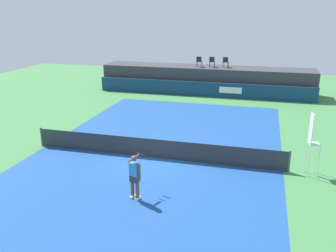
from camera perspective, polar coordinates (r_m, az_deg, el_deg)
name	(u,v)px	position (r m, az deg, el deg)	size (l,w,h in m)	color
ground_plane	(170,137)	(20.23, 0.36, -1.82)	(48.00, 48.00, 0.00)	#3D7A42
court_inner	(155,157)	(17.54, -2.14, -5.02)	(12.00, 22.00, 0.00)	#1C478C
sponsor_wall	(203,89)	(29.97, 5.50, 5.84)	(18.00, 0.22, 1.20)	navy
spectator_platform	(206,79)	(31.62, 6.07, 7.38)	(18.00, 2.80, 2.20)	#38383D
spectator_chair_far_left	(199,61)	(31.12, 4.98, 10.22)	(0.45, 0.45, 0.89)	#1E232D
spectator_chair_left	(212,61)	(31.10, 7.01, 10.15)	(0.45, 0.45, 0.89)	#1E232D
spectator_chair_center	(226,62)	(31.05, 9.15, 10.05)	(0.48, 0.48, 0.89)	#1E232D
umpire_chair	(312,140)	(16.42, 21.89, -2.07)	(0.51, 0.51, 2.76)	white
tennis_net	(155,148)	(17.36, -2.15, -3.58)	(12.40, 0.02, 0.95)	#2D2D2D
net_post_near	(42,137)	(19.98, -19.42, -1.62)	(0.10, 0.10, 1.00)	#4C4C51
net_post_far	(289,161)	(16.73, 18.69, -5.33)	(0.10, 0.10, 1.00)	#4C4C51
tennis_player	(135,175)	(13.57, -5.28, -7.81)	(0.55, 1.25, 1.77)	white
tennis_ball	(234,150)	(18.58, 10.49, -3.84)	(0.07, 0.07, 0.07)	#D8EA33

